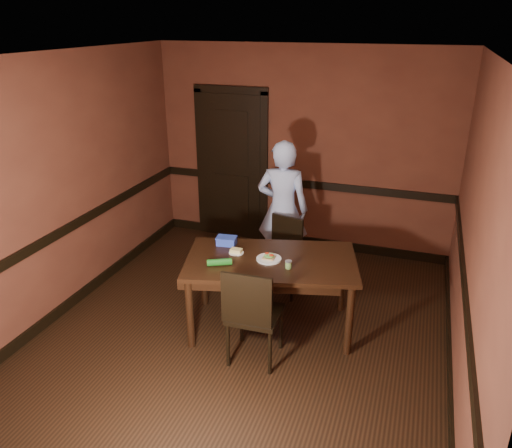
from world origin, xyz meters
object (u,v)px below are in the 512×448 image
Objects in this scene: sandwich_plate at (269,258)px; cheese_saucer at (236,251)px; chair_near at (255,312)px; food_tub at (227,241)px; sauce_jar at (288,264)px; dining_table at (271,294)px; person at (283,209)px; chair_far at (286,257)px.

sandwich_plate reaches higher than cheese_saucer.
chair_near is 0.95m from food_tub.
chair_near reaches higher than sauce_jar.
food_tub is (-0.54, 0.17, 0.44)m from dining_table.
sauce_jar reaches higher than sandwich_plate.
chair_near is 0.58× the size of person.
chair_near is 4.39× the size of food_tub.
chair_near reaches higher than cheese_saucer.
person reaches higher than chair_far.
dining_table is 0.77m from chair_far.
dining_table is at bearing 43.92° from sandwich_plate.
chair_near is 6.53× the size of cheese_saucer.
dining_table is 11.13× the size of cheese_saucer.
food_tub is (-0.49, -0.59, 0.39)m from chair_far.
cheese_saucer is (-0.15, -1.18, -0.04)m from person.
cheese_saucer is at bearing -50.40° from food_tub.
person is (-0.24, 1.72, 0.36)m from chair_near.
person reaches higher than food_tub.
cheese_saucer is at bearing 77.19° from person.
chair_far is 11.31× the size of sauce_jar.
chair_far is 0.86m from sandwich_plate.
cheese_saucer is (-0.37, 0.02, 0.41)m from dining_table.
sandwich_plate is (0.03, -0.78, 0.37)m from chair_far.
food_tub is (-0.52, 0.19, 0.03)m from sandwich_plate.
cheese_saucer is at bearing 162.82° from dining_table.
chair_far reaches higher than sauce_jar.
person reaches higher than cheese_saucer.
dining_table is 0.50m from sauce_jar.
sauce_jar is (0.26, -0.89, 0.39)m from chair_far.
food_tub is (-0.75, 0.30, 0.01)m from sauce_jar.
chair_far is 0.89× the size of chair_near.
chair_near reaches higher than sandwich_plate.
person is 1.07m from food_tub.
person is at bearing 99.86° from sandwich_plate.
sauce_jar is at bearing -59.47° from chair_far.
dining_table is 1.30m from person.
food_tub is at bearing 67.19° from person.
cheese_saucer is at bearing 166.19° from sauce_jar.
chair_far is at bearing 42.88° from food_tub.
cheese_saucer is (-0.39, 0.54, 0.31)m from chair_near.
food_tub is (-0.17, 0.16, 0.03)m from cheese_saucer.
chair_near is at bearing -73.04° from chair_far.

